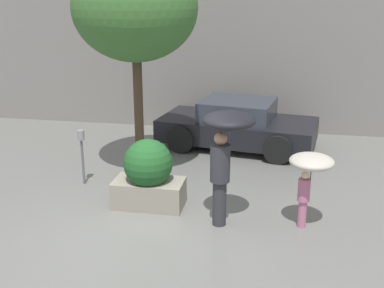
# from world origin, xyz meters

# --- Properties ---
(ground_plane) EXTENTS (40.00, 40.00, 0.00)m
(ground_plane) POSITION_xyz_m (0.00, 0.00, 0.00)
(ground_plane) COLOR slate
(building_facade) EXTENTS (18.00, 0.30, 6.00)m
(building_facade) POSITION_xyz_m (0.00, 6.50, 3.00)
(building_facade) COLOR gray
(building_facade) RESTS_ON ground
(planter_box) EXTENTS (1.31, 0.91, 1.30)m
(planter_box) POSITION_xyz_m (-0.08, 0.93, 0.62)
(planter_box) COLOR gray
(planter_box) RESTS_ON ground
(person_adult) EXTENTS (0.88, 0.88, 1.99)m
(person_adult) POSITION_xyz_m (1.39, 0.47, 1.50)
(person_adult) COLOR #2D2D33
(person_adult) RESTS_ON ground
(person_child) EXTENTS (0.74, 0.74, 1.31)m
(person_child) POSITION_xyz_m (2.80, 0.60, 1.08)
(person_child) COLOR #B76684
(person_child) RESTS_ON ground
(parked_car_near) EXTENTS (4.13, 2.50, 1.24)m
(parked_car_near) POSITION_xyz_m (1.21, 4.79, 0.58)
(parked_car_near) COLOR black
(parked_car_near) RESTS_ON ground
(street_tree) EXTENTS (2.55, 2.55, 4.62)m
(street_tree) POSITION_xyz_m (-0.74, 2.61, 3.52)
(street_tree) COLOR #423323
(street_tree) RESTS_ON ground
(parking_meter) EXTENTS (0.14, 0.14, 1.17)m
(parking_meter) POSITION_xyz_m (-1.71, 1.72, 0.84)
(parking_meter) COLOR #595B60
(parking_meter) RESTS_ON ground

